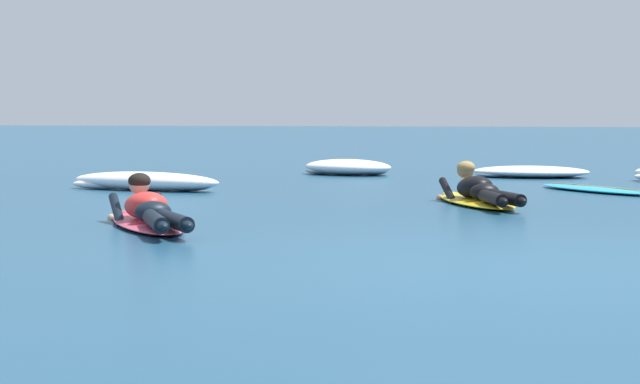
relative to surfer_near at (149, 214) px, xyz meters
name	(u,v)px	position (x,y,z in m)	size (l,w,h in m)	color
ground_plane	(533,182)	(3.42, 7.91, -0.13)	(120.00, 120.00, 0.00)	navy
surfer_near	(149,214)	(0.00, 0.00, 0.00)	(1.64, 2.46, 0.54)	#E54C66
surfer_far	(478,194)	(2.87, 3.27, 0.00)	(1.34, 2.53, 0.54)	yellow
drifting_surfboard	(599,189)	(4.33, 5.79, -0.10)	(1.85, 2.16, 0.16)	#2DB2D1
whitewater_front	(348,167)	(0.30, 9.30, -0.01)	(1.89, 1.57, 0.27)	white
whitewater_mid_right	(531,172)	(3.38, 9.16, -0.05)	(1.99, 1.33, 0.19)	white
whitewater_far_band	(146,182)	(-1.78, 4.93, -0.02)	(2.41, 1.18, 0.25)	white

